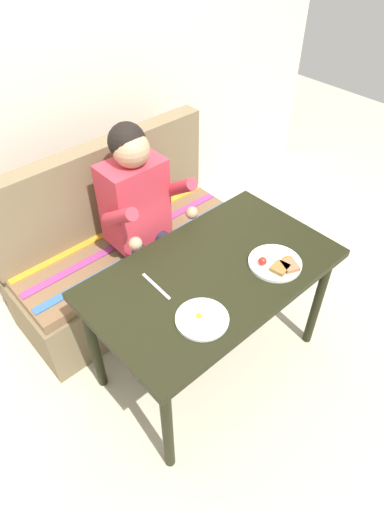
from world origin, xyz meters
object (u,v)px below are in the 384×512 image
object	(u,v)px
couch	(126,252)
plate_eggs	(202,319)
plate_breakfast	(277,263)
knife	(156,286)
person	(143,210)
table	(213,283)

from	to	relation	value
couch	plate_eggs	size ratio (longest dim) A/B	6.36
plate_breakfast	knife	xyz separation A→B (m)	(-0.51, 0.27, -0.01)
person	knife	distance (m)	0.57
knife	plate_eggs	bearing A→B (deg)	-83.39
knife	person	bearing A→B (deg)	60.68
knife	table	bearing A→B (deg)	-18.82
couch	knife	xyz separation A→B (m)	(-0.26, -0.66, 0.40)
couch	plate_eggs	bearing A→B (deg)	-104.31
plate_breakfast	person	bearing A→B (deg)	105.49
person	plate_eggs	world-z (taller)	person
table	couch	size ratio (longest dim) A/B	0.83
table	plate_eggs	world-z (taller)	plate_eggs
plate_eggs	table	bearing A→B (deg)	36.64
plate_eggs	knife	bearing A→B (deg)	94.64
couch	knife	size ratio (longest dim) A/B	7.20
couch	plate_eggs	distance (m)	1.06
couch	person	world-z (taller)	person
couch	person	size ratio (longest dim) A/B	1.19
person	plate_breakfast	size ratio (longest dim) A/B	4.78
plate_breakfast	knife	world-z (taller)	plate_breakfast
person	plate_eggs	bearing A→B (deg)	-109.68
plate_eggs	couch	bearing A→B (deg)	75.69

